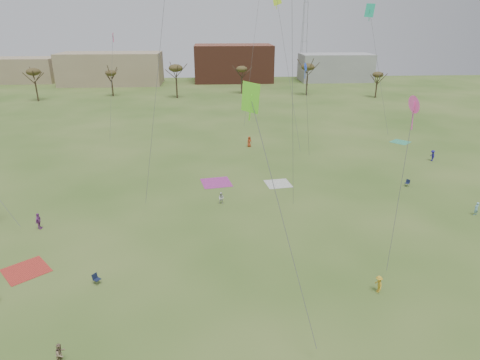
{
  "coord_description": "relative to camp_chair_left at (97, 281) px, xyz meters",
  "views": [
    {
      "loc": [
        -2.49,
        -25.05,
        20.1
      ],
      "look_at": [
        0.0,
        12.0,
        5.5
      ],
      "focal_mm": 30.77,
      "sensor_mm": 36.0,
      "label": 1
    }
  ],
  "objects": [
    {
      "name": "building_brick",
      "position": [
        17.21,
        116.3,
        5.74
      ],
      "size": [
        26.0,
        16.0,
        12.0
      ],
      "primitive_type": "cube",
      "color": "brown",
      "rests_on": "ground"
    },
    {
      "name": "tree_line",
      "position": [
        9.36,
        75.42,
        6.83
      ],
      "size": [
        117.44,
        49.32,
        8.91
      ],
      "color": "#3A2B1E",
      "rests_on": "ground"
    },
    {
      "name": "camp_chair_left",
      "position": [
        0.0,
        0.0,
        0.0
      ],
      "size": [
        0.73,
        0.72,
        0.87
      ],
      "rotation": [
        0.0,
        0.0,
        0.96
      ],
      "color": "#131A34",
      "rests_on": "ground"
    },
    {
      "name": "building_tan_west",
      "position": [
        -52.79,
        118.3,
        3.74
      ],
      "size": [
        20.0,
        12.0,
        8.0
      ],
      "primitive_type": "cube",
      "color": "#937F60",
      "rests_on": "ground"
    },
    {
      "name": "building_tan",
      "position": [
        -22.79,
        111.3,
        4.74
      ],
      "size": [
        32.0,
        14.0,
        10.0
      ],
      "primitive_type": "cube",
      "color": "#937F60",
      "rests_on": "ground"
    },
    {
      "name": "blanket_cream",
      "position": [
        18.02,
        20.57,
        -0.26
      ],
      "size": [
        3.56,
        3.56,
        0.03
      ],
      "primitive_type": "cube",
      "rotation": [
        0.0,
        0.0,
        0.14
      ],
      "color": "beige",
      "rests_on": "ground"
    },
    {
      "name": "radio_tower",
      "position": [
        42.21,
        121.3,
        18.95
      ],
      "size": [
        1.51,
        1.72,
        41.0
      ],
      "color": "#9EA3A8",
      "rests_on": "ground"
    },
    {
      "name": "ground",
      "position": [
        12.21,
        -3.7,
        -0.26
      ],
      "size": [
        260.0,
        260.0,
        0.0
      ],
      "primitive_type": "plane",
      "color": "#31551A",
      "rests_on": "ground"
    },
    {
      "name": "kites_aloft",
      "position": [
        11.79,
        25.53,
        21.81
      ],
      "size": [
        59.61,
        64.79,
        27.75
      ],
      "color": "red",
      "rests_on": "ground"
    },
    {
      "name": "spectator_mid_d",
      "position": [
        -8.29,
        9.99,
        0.6
      ],
      "size": [
        0.5,
        1.04,
        1.72
      ],
      "primitive_type": "imported",
      "rotation": [
        0.0,
        0.0,
        1.49
      ],
      "color": "purple",
      "rests_on": "ground"
    },
    {
      "name": "flyer_mid_c",
      "position": [
        38.23,
        10.04,
        0.5
      ],
      "size": [
        0.64,
        0.53,
        1.52
      ],
      "primitive_type": "imported",
      "rotation": [
        0.0,
        0.0,
        3.48
      ],
      "color": "#7EB6D2",
      "rests_on": "ground"
    },
    {
      "name": "flyer_far_b",
      "position": [
        15.73,
        37.51,
        0.62
      ],
      "size": [
        1.01,
        0.87,
        1.76
      ],
      "primitive_type": "imported",
      "rotation": [
        0.0,
        0.0,
        0.44
      ],
      "color": "#A33B1C",
      "rests_on": "ground"
    },
    {
      "name": "camp_chair_right",
      "position": [
        34.45,
        18.65,
        0.0
      ],
      "size": [
        0.74,
        0.74,
        0.87
      ],
      "rotation": [
        0.0,
        0.0,
        5.43
      ],
      "color": "#131B36",
      "rests_on": "ground"
    },
    {
      "name": "flyer_far_c",
      "position": [
        42.75,
        28.31,
        0.57
      ],
      "size": [
        0.66,
        1.1,
        1.66
      ],
      "primitive_type": "imported",
      "rotation": [
        0.0,
        0.0,
        4.67
      ],
      "color": "navy",
      "rests_on": "ground"
    },
    {
      "name": "blanket_plum",
      "position": [
        9.97,
        21.5,
        -0.26
      ],
      "size": [
        4.34,
        4.34,
        0.03
      ],
      "primitive_type": "cube",
      "rotation": [
        0.0,
        0.0,
        0.18
      ],
      "color": "#A33289",
      "rests_on": "ground"
    },
    {
      "name": "blanket_red",
      "position": [
        -6.58,
        2.32,
        -0.26
      ],
      "size": [
        4.66,
        4.66,
        0.03
      ],
      "primitive_type": "cube",
      "rotation": [
        0.0,
        0.0,
        2.27
      ],
      "color": "#B72E24",
      "rests_on": "ground"
    },
    {
      "name": "blanket_olive",
      "position": [
        42.38,
        38.5,
        -0.26
      ],
      "size": [
        4.04,
        4.04,
        0.03
      ],
      "primitive_type": "cube",
      "rotation": [
        0.0,
        0.0,
        2.3
      ],
      "color": "#389C71",
      "rests_on": "ground"
    },
    {
      "name": "spectator_mid_e",
      "position": [
        10.48,
        14.87,
        0.44
      ],
      "size": [
        0.81,
        0.71,
        1.4
      ],
      "primitive_type": "imported",
      "rotation": [
        0.0,
        0.0,
        5.98
      ],
      "color": "silver",
      "rests_on": "ground"
    },
    {
      "name": "flyer_mid_b",
      "position": [
        22.37,
        -2.57,
        0.46
      ],
      "size": [
        0.57,
        0.95,
        1.44
      ],
      "primitive_type": "imported",
      "rotation": [
        0.0,
        0.0,
        4.75
      ],
      "color": "gold",
      "rests_on": "ground"
    },
    {
      "name": "spectator_fore_b",
      "position": [
        -0.06,
        -8.31,
        0.5
      ],
      "size": [
        0.84,
        0.92,
        1.52
      ],
      "primitive_type": "imported",
      "rotation": [
        0.0,
        0.0,
        1.11
      ],
      "color": "#856E54",
      "rests_on": "ground"
    },
    {
      "name": "building_grey",
      "position": [
        52.21,
        114.3,
        4.24
      ],
      "size": [
        24.0,
        12.0,
        9.0
      ],
      "primitive_type": "cube",
      "color": "gray",
      "rests_on": "ground"
    }
  ]
}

